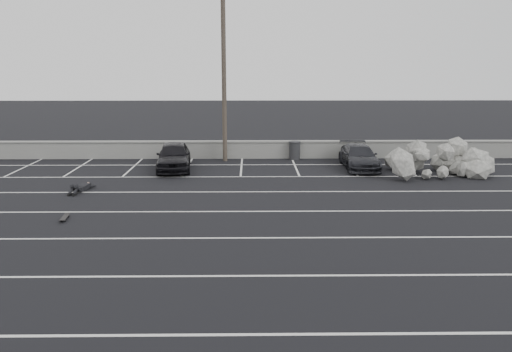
{
  "coord_description": "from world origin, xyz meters",
  "views": [
    {
      "loc": [
        1.49,
        -15.63,
        5.7
      ],
      "look_at": [
        1.73,
        4.82,
        1.0
      ],
      "focal_mm": 35.0,
      "sensor_mm": 36.0,
      "label": 1
    }
  ],
  "objects_px": {
    "utility_pole": "(224,74)",
    "trash_bin": "(295,150)",
    "car_right": "(359,157)",
    "person": "(83,185)",
    "riprap_pile": "(448,164)",
    "skateboard": "(65,218)",
    "car_left": "(174,156)"
  },
  "relations": [
    {
      "from": "car_left",
      "to": "trash_bin",
      "type": "distance_m",
      "value": 7.31
    },
    {
      "from": "riprap_pile",
      "to": "person",
      "type": "distance_m",
      "value": 18.11
    },
    {
      "from": "utility_pole",
      "to": "person",
      "type": "relative_size",
      "value": 4.15
    },
    {
      "from": "car_right",
      "to": "skateboard",
      "type": "bearing_deg",
      "value": -144.38
    },
    {
      "from": "person",
      "to": "utility_pole",
      "type": "bearing_deg",
      "value": 56.22
    },
    {
      "from": "car_left",
      "to": "car_right",
      "type": "bearing_deg",
      "value": -4.53
    },
    {
      "from": "car_right",
      "to": "riprap_pile",
      "type": "xyz_separation_m",
      "value": [
        4.28,
        -1.64,
        -0.11
      ]
    },
    {
      "from": "car_right",
      "to": "skateboard",
      "type": "xyz_separation_m",
      "value": [
        -12.85,
        -9.03,
        -0.55
      ]
    },
    {
      "from": "utility_pole",
      "to": "person",
      "type": "bearing_deg",
      "value": -132.4
    },
    {
      "from": "car_left",
      "to": "utility_pole",
      "type": "xyz_separation_m",
      "value": [
        2.64,
        2.35,
        4.25
      ]
    },
    {
      "from": "car_right",
      "to": "trash_bin",
      "type": "height_order",
      "value": "car_right"
    },
    {
      "from": "riprap_pile",
      "to": "person",
      "type": "height_order",
      "value": "riprap_pile"
    },
    {
      "from": "riprap_pile",
      "to": "person",
      "type": "relative_size",
      "value": 2.51
    },
    {
      "from": "utility_pole",
      "to": "trash_bin",
      "type": "bearing_deg",
      "value": 5.53
    },
    {
      "from": "utility_pole",
      "to": "person",
      "type": "xyz_separation_m",
      "value": [
        -6.14,
        -6.72,
        -4.76
      ]
    },
    {
      "from": "car_left",
      "to": "skateboard",
      "type": "xyz_separation_m",
      "value": [
        -2.76,
        -8.78,
        -0.67
      ]
    },
    {
      "from": "car_right",
      "to": "utility_pole",
      "type": "height_order",
      "value": "utility_pole"
    },
    {
      "from": "car_left",
      "to": "car_right",
      "type": "distance_m",
      "value": 10.09
    },
    {
      "from": "trash_bin",
      "to": "person",
      "type": "xyz_separation_m",
      "value": [
        -10.26,
        -7.12,
        -0.32
      ]
    },
    {
      "from": "utility_pole",
      "to": "trash_bin",
      "type": "relative_size",
      "value": 9.15
    },
    {
      "from": "car_right",
      "to": "riprap_pile",
      "type": "height_order",
      "value": "riprap_pile"
    },
    {
      "from": "person",
      "to": "car_left",
      "type": "bearing_deg",
      "value": 60.0
    },
    {
      "from": "person",
      "to": "skateboard",
      "type": "bearing_deg",
      "value": -71.94
    },
    {
      "from": "utility_pole",
      "to": "person",
      "type": "height_order",
      "value": "utility_pole"
    },
    {
      "from": "car_right",
      "to": "person",
      "type": "height_order",
      "value": "car_right"
    },
    {
      "from": "car_left",
      "to": "trash_bin",
      "type": "relative_size",
      "value": 4.04
    },
    {
      "from": "utility_pole",
      "to": "riprap_pile",
      "type": "relative_size",
      "value": 1.65
    },
    {
      "from": "utility_pole",
      "to": "trash_bin",
      "type": "xyz_separation_m",
      "value": [
        4.13,
        0.4,
        -4.44
      ]
    },
    {
      "from": "car_left",
      "to": "utility_pole",
      "type": "bearing_deg",
      "value": 35.62
    },
    {
      "from": "utility_pole",
      "to": "skateboard",
      "type": "bearing_deg",
      "value": -115.9
    },
    {
      "from": "skateboard",
      "to": "person",
      "type": "bearing_deg",
      "value": 92.76
    },
    {
      "from": "riprap_pile",
      "to": "skateboard",
      "type": "relative_size",
      "value": 7.6
    }
  ]
}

